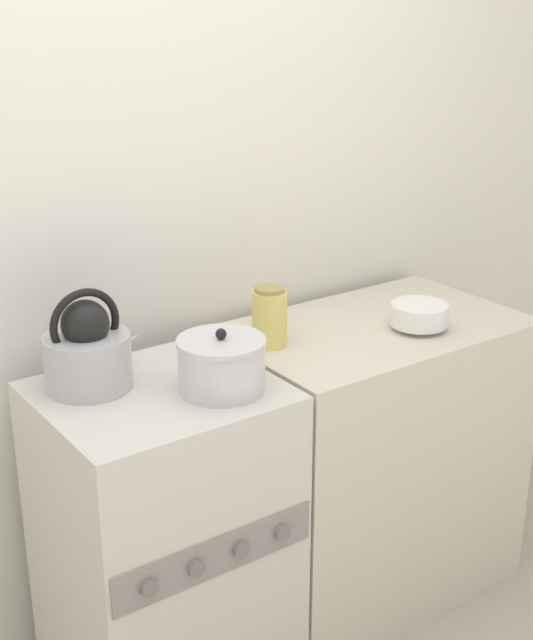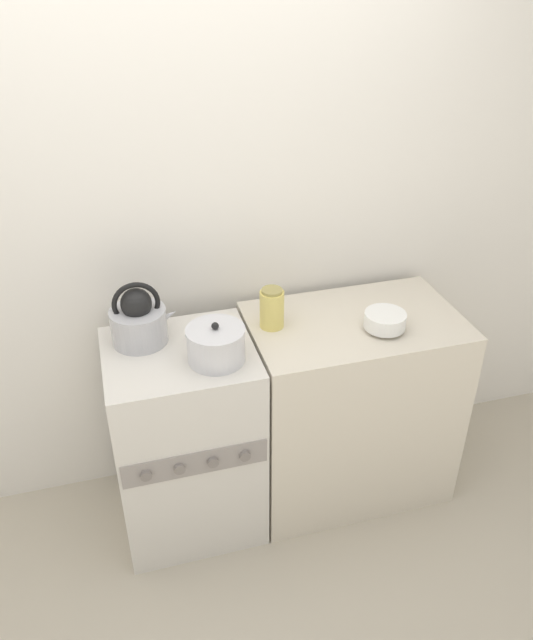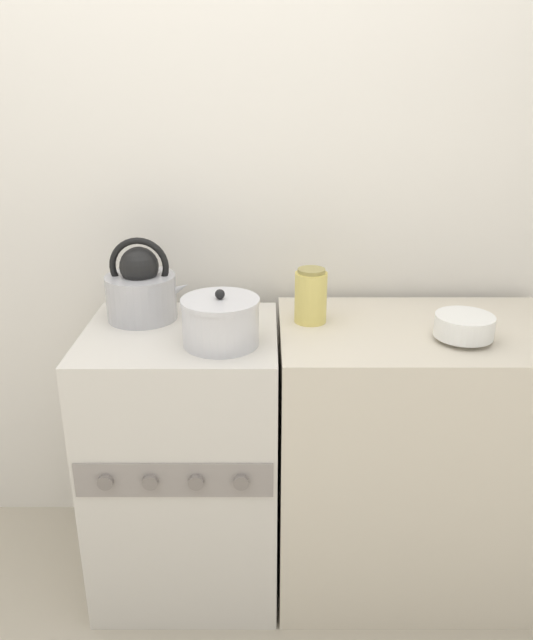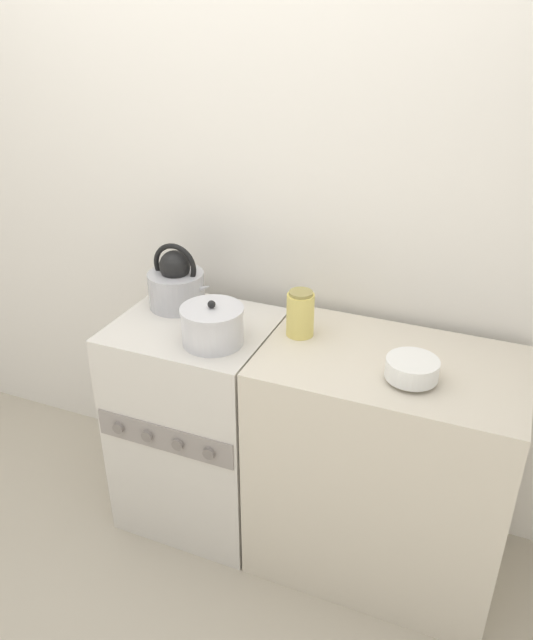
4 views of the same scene
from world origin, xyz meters
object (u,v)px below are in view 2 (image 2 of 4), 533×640
Objects in this scene: cooking_pot at (216,344)px; storage_jar at (272,308)px; kettle at (139,320)px; stove at (186,439)px; enamel_bowl at (385,320)px.

storage_jar is (0.27, 0.17, 0.02)m from cooking_pot.
storage_jar is (0.53, -0.04, -0.01)m from kettle.
kettle is 0.34m from cooking_pot.
kettle is 1.58× the size of storage_jar.
storage_jar reaches higher than stove.
cooking_pot is 1.31× the size of storage_jar.
cooking_pot is at bearing -178.85° from enamel_bowl.
stove is 0.68m from storage_jar.
cooking_pot is 1.33× the size of enamel_bowl.
cooking_pot is 0.32m from storage_jar.
enamel_bowl is 0.46m from storage_jar.
kettle reaches higher than cooking_pot.
cooking_pot reaches higher than stove.
cooking_pot is at bearing -38.66° from kettle.
storage_jar reaches higher than cooking_pot.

